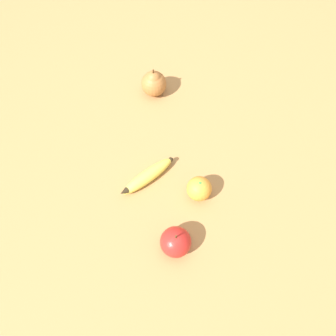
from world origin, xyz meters
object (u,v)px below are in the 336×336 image
at_px(orange, 199,189).
at_px(apple, 176,242).
at_px(banana, 147,176).
at_px(pear, 154,83).

bearing_deg(orange, apple, -150.36).
height_order(banana, pear, pear).
bearing_deg(banana, apple, 71.90).
bearing_deg(apple, orange, 29.64).
distance_m(banana, apple, 0.20).
xyz_separation_m(banana, pear, (0.20, 0.25, 0.03)).
bearing_deg(orange, banana, 125.42).
bearing_deg(pear, orange, -107.34).
distance_m(banana, orange, 0.15).
height_order(orange, pear, pear).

